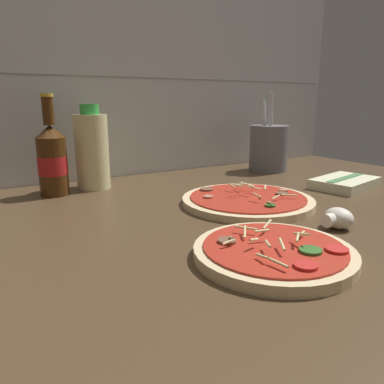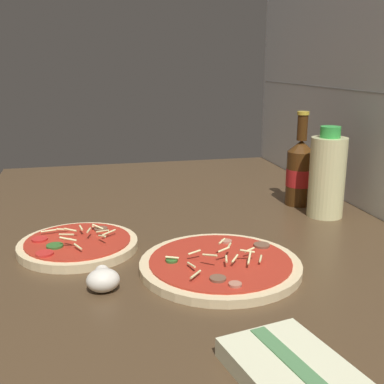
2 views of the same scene
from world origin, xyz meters
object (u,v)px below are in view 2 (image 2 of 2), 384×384
object	(u,v)px
pizza_near	(78,245)
mushroom_left	(103,279)
beer_bottle	(300,171)
oil_bottle	(327,176)
dish_towel	(296,375)
pizza_far	(220,265)

from	to	relation	value
pizza_near	mushroom_left	xyz separation A→B (cm)	(18.04, 3.80, 0.86)
beer_bottle	oil_bottle	distance (cm)	10.06
pizza_near	oil_bottle	size ratio (longest dim) A/B	1.09
mushroom_left	dish_towel	size ratio (longest dim) A/B	0.29
beer_bottle	mushroom_left	size ratio (longest dim) A/B	4.21
pizza_far	oil_bottle	bearing A→B (deg)	126.26
pizza_near	mushroom_left	size ratio (longest dim) A/B	4.11
beer_bottle	pizza_near	bearing A→B (deg)	-71.05
mushroom_left	dish_towel	bearing A→B (deg)	35.15
beer_bottle	mushroom_left	bearing A→B (deg)	-53.68
beer_bottle	dish_towel	world-z (taller)	beer_bottle
pizza_near	dish_towel	distance (cm)	51.17
pizza_far	beer_bottle	bearing A→B (deg)	138.07
pizza_near	dish_towel	size ratio (longest dim) A/B	1.19
pizza_near	pizza_far	size ratio (longest dim) A/B	0.81
pizza_far	beer_bottle	size ratio (longest dim) A/B	1.20
pizza_near	mushroom_left	bearing A→B (deg)	11.90
oil_bottle	dish_towel	world-z (taller)	oil_bottle
pizza_near	dish_towel	bearing A→B (deg)	26.97
dish_towel	oil_bottle	bearing A→B (deg)	149.40
oil_bottle	mushroom_left	size ratio (longest dim) A/B	3.78
mushroom_left	pizza_far	bearing A→B (deg)	99.61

